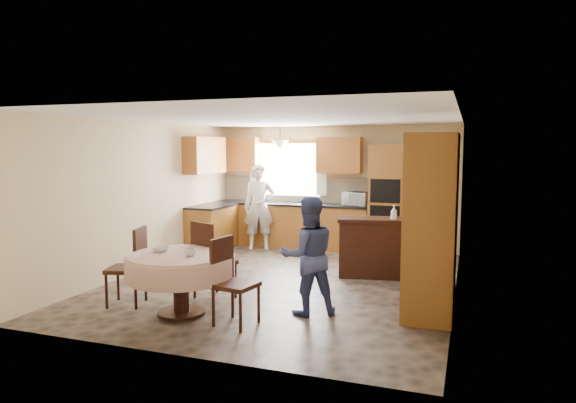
# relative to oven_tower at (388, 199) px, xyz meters

# --- Properties ---
(floor) EXTENTS (5.00, 6.00, 0.01)m
(floor) POSITION_rel_oven_tower_xyz_m (-1.15, -2.69, -1.06)
(floor) COLOR brown
(floor) RESTS_ON ground
(ceiling) EXTENTS (5.00, 6.00, 0.01)m
(ceiling) POSITION_rel_oven_tower_xyz_m (-1.15, -2.69, 1.44)
(ceiling) COLOR white
(ceiling) RESTS_ON wall_back
(wall_back) EXTENTS (5.00, 0.02, 2.50)m
(wall_back) POSITION_rel_oven_tower_xyz_m (-1.15, 0.31, 0.19)
(wall_back) COLOR tan
(wall_back) RESTS_ON floor
(wall_front) EXTENTS (5.00, 0.02, 2.50)m
(wall_front) POSITION_rel_oven_tower_xyz_m (-1.15, -5.69, 0.19)
(wall_front) COLOR tan
(wall_front) RESTS_ON floor
(wall_left) EXTENTS (0.02, 6.00, 2.50)m
(wall_left) POSITION_rel_oven_tower_xyz_m (-3.65, -2.69, 0.19)
(wall_left) COLOR tan
(wall_left) RESTS_ON floor
(wall_right) EXTENTS (0.02, 6.00, 2.50)m
(wall_right) POSITION_rel_oven_tower_xyz_m (1.35, -2.69, 0.19)
(wall_right) COLOR tan
(wall_right) RESTS_ON floor
(window) EXTENTS (1.40, 0.03, 1.10)m
(window) POSITION_rel_oven_tower_xyz_m (-2.15, 0.29, 0.54)
(window) COLOR white
(window) RESTS_ON wall_back
(curtain_left) EXTENTS (0.22, 0.02, 1.15)m
(curtain_left) POSITION_rel_oven_tower_xyz_m (-2.90, 0.24, 0.59)
(curtain_left) COLOR white
(curtain_left) RESTS_ON wall_back
(curtain_right) EXTENTS (0.22, 0.02, 1.15)m
(curtain_right) POSITION_rel_oven_tower_xyz_m (-1.40, 0.24, 0.59)
(curtain_right) COLOR white
(curtain_right) RESTS_ON wall_back
(base_cab_back) EXTENTS (3.30, 0.60, 0.88)m
(base_cab_back) POSITION_rel_oven_tower_xyz_m (-2.00, 0.01, -0.62)
(base_cab_back) COLOR #AA672D
(base_cab_back) RESTS_ON floor
(counter_back) EXTENTS (3.30, 0.64, 0.04)m
(counter_back) POSITION_rel_oven_tower_xyz_m (-2.00, 0.01, -0.16)
(counter_back) COLOR black
(counter_back) RESTS_ON base_cab_back
(base_cab_left) EXTENTS (0.60, 1.20, 0.88)m
(base_cab_left) POSITION_rel_oven_tower_xyz_m (-3.35, -0.89, -0.62)
(base_cab_left) COLOR #AA672D
(base_cab_left) RESTS_ON floor
(counter_left) EXTENTS (0.64, 1.20, 0.04)m
(counter_left) POSITION_rel_oven_tower_xyz_m (-3.35, -0.89, -0.16)
(counter_left) COLOR black
(counter_left) RESTS_ON base_cab_left
(backsplash) EXTENTS (3.30, 0.02, 0.55)m
(backsplash) POSITION_rel_oven_tower_xyz_m (-2.00, 0.30, 0.12)
(backsplash) COLOR beige
(backsplash) RESTS_ON wall_back
(wall_cab_left) EXTENTS (0.85, 0.33, 0.72)m
(wall_cab_left) POSITION_rel_oven_tower_xyz_m (-3.20, 0.15, 0.85)
(wall_cab_left) COLOR #C06E30
(wall_cab_left) RESTS_ON wall_back
(wall_cab_right) EXTENTS (0.90, 0.33, 0.72)m
(wall_cab_right) POSITION_rel_oven_tower_xyz_m (-1.00, 0.15, 0.85)
(wall_cab_right) COLOR #C06E30
(wall_cab_right) RESTS_ON wall_back
(wall_cab_side) EXTENTS (0.33, 1.20, 0.72)m
(wall_cab_side) POSITION_rel_oven_tower_xyz_m (-3.48, -0.89, 0.85)
(wall_cab_side) COLOR #C06E30
(wall_cab_side) RESTS_ON wall_left
(oven_tower) EXTENTS (0.66, 0.62, 2.12)m
(oven_tower) POSITION_rel_oven_tower_xyz_m (0.00, 0.00, 0.00)
(oven_tower) COLOR #AA672D
(oven_tower) RESTS_ON floor
(oven_upper) EXTENTS (0.56, 0.01, 0.45)m
(oven_upper) POSITION_rel_oven_tower_xyz_m (0.00, -0.31, 0.19)
(oven_upper) COLOR black
(oven_upper) RESTS_ON oven_tower
(oven_lower) EXTENTS (0.56, 0.01, 0.45)m
(oven_lower) POSITION_rel_oven_tower_xyz_m (0.00, -0.31, -0.31)
(oven_lower) COLOR black
(oven_lower) RESTS_ON oven_tower
(pendant) EXTENTS (0.36, 0.36, 0.18)m
(pendant) POSITION_rel_oven_tower_xyz_m (-2.15, -0.19, 1.06)
(pendant) COLOR beige
(pendant) RESTS_ON ceiling
(sideboard) EXTENTS (1.32, 0.74, 0.89)m
(sideboard) POSITION_rel_oven_tower_xyz_m (0.13, -1.88, -0.62)
(sideboard) COLOR #3D1B10
(sideboard) RESTS_ON floor
(space_heater) EXTENTS (0.52, 0.45, 0.59)m
(space_heater) POSITION_rel_oven_tower_xyz_m (1.02, -2.27, -0.76)
(space_heater) COLOR black
(space_heater) RESTS_ON floor
(cupboard) EXTENTS (0.58, 1.17, 2.23)m
(cupboard) POSITION_rel_oven_tower_xyz_m (1.07, -3.50, 0.05)
(cupboard) COLOR #AA672D
(cupboard) RESTS_ON floor
(dining_table) EXTENTS (1.33, 1.33, 0.76)m
(dining_table) POSITION_rel_oven_tower_xyz_m (-1.83, -4.56, -0.47)
(dining_table) COLOR #3D1B10
(dining_table) RESTS_ON floor
(chair_left) EXTENTS (0.55, 0.55, 1.03)m
(chair_left) POSITION_rel_oven_tower_xyz_m (-2.63, -4.44, -0.49)
(chair_left) COLOR #3D1B10
(chair_left) RESTS_ON floor
(chair_back) EXTENTS (0.61, 0.61, 1.07)m
(chair_back) POSITION_rel_oven_tower_xyz_m (-1.79, -3.88, -0.47)
(chair_back) COLOR #3D1B10
(chair_back) RESTS_ON floor
(chair_right) EXTENTS (0.51, 0.51, 1.02)m
(chair_right) POSITION_rel_oven_tower_xyz_m (-1.10, -4.67, -0.50)
(chair_right) COLOR #3D1B10
(chair_right) RESTS_ON floor
(framed_picture) EXTENTS (0.06, 0.60, 0.50)m
(framed_picture) POSITION_rel_oven_tower_xyz_m (1.32, -2.43, 0.60)
(framed_picture) COLOR #EDAF45
(framed_picture) RESTS_ON wall_right
(microwave) EXTENTS (0.53, 0.39, 0.27)m
(microwave) POSITION_rel_oven_tower_xyz_m (-0.61, -0.04, -0.00)
(microwave) COLOR silver
(microwave) RESTS_ON counter_back
(person_sink) EXTENTS (0.74, 0.62, 1.72)m
(person_sink) POSITION_rel_oven_tower_xyz_m (-2.52, -0.41, -0.20)
(person_sink) COLOR silver
(person_sink) RESTS_ON floor
(person_dining) EXTENTS (0.90, 0.84, 1.46)m
(person_dining) POSITION_rel_oven_tower_xyz_m (-0.35, -4.02, -0.33)
(person_dining) COLOR #3E4A87
(person_dining) RESTS_ON floor
(bowl_sideboard) EXTENTS (0.30, 0.30, 0.06)m
(bowl_sideboard) POSITION_rel_oven_tower_xyz_m (-0.27, -1.88, -0.14)
(bowl_sideboard) COLOR #B2B2B2
(bowl_sideboard) RESTS_ON sideboard
(bottle_sideboard) EXTENTS (0.13, 0.13, 0.27)m
(bottle_sideboard) POSITION_rel_oven_tower_xyz_m (0.39, -1.88, -0.04)
(bottle_sideboard) COLOR silver
(bottle_sideboard) RESTS_ON sideboard
(cup_table) EXTENTS (0.16, 0.16, 0.10)m
(cup_table) POSITION_rel_oven_tower_xyz_m (-1.64, -4.64, -0.25)
(cup_table) COLOR #B2B2B2
(cup_table) RESTS_ON dining_table
(bowl_table) EXTENTS (0.26, 0.26, 0.06)m
(bowl_table) POSITION_rel_oven_tower_xyz_m (-2.14, -4.52, -0.27)
(bowl_table) COLOR #B2B2B2
(bowl_table) RESTS_ON dining_table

